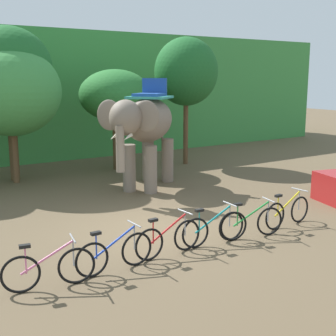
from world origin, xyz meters
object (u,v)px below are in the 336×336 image
object	(u,v)px
elephant	(145,125)
bike_blue	(115,253)
tree_center_right	(11,91)
tree_right	(115,96)
tree_left	(186,72)
bike_pink	(49,269)
bike_teal	(213,228)
bike_yellow	(288,212)
bike_green	(252,222)
tree_far_left	(8,68)
bike_red	(168,238)

from	to	relation	value
elephant	bike_blue	world-z (taller)	elephant
tree_center_right	tree_right	world-z (taller)	tree_center_right
tree_left	bike_pink	distance (m)	13.16
tree_left	bike_blue	distance (m)	12.25
bike_teal	bike_yellow	distance (m)	2.44
tree_center_right	tree_left	bearing A→B (deg)	-2.54
tree_left	bike_green	distance (m)	10.36
tree_right	bike_yellow	bearing A→B (deg)	-87.78
tree_far_left	bike_green	world-z (taller)	tree_far_left
tree_far_left	bike_green	xyz separation A→B (m)	(3.09, -9.57, -3.75)
tree_right	bike_teal	xyz separation A→B (m)	(-2.09, -9.14, -2.68)
elephant	tree_center_right	bearing A→B (deg)	136.95
bike_pink	bike_blue	size ratio (longest dim) A/B	0.99
tree_far_left	elephant	xyz separation A→B (m)	(3.48, -3.84, -1.93)
tree_far_left	bike_pink	size ratio (longest dim) A/B	3.33
bike_teal	bike_red	bearing A→B (deg)	-179.86
bike_red	tree_far_left	bearing A→B (deg)	94.90
bike_pink	tree_right	bearing A→B (deg)	57.02
elephant	bike_red	xyz separation A→B (m)	(-2.67, -5.57, -1.82)
elephant	bike_blue	distance (m)	7.19
tree_left	tree_right	bearing A→B (deg)	169.83
bike_green	bike_yellow	bearing A→B (deg)	6.45
bike_yellow	tree_left	bearing A→B (deg)	72.02
tree_far_left	tree_center_right	bearing A→B (deg)	-100.72
tree_center_right	bike_teal	distance (m)	9.62
tree_right	bike_blue	xyz separation A→B (m)	(-4.68, -9.26, -2.68)
tree_center_right	bike_green	xyz separation A→B (m)	(3.18, -9.07, -2.93)
bike_pink	bike_yellow	distance (m)	6.38
bike_blue	bike_green	distance (m)	3.63
bike_pink	bike_blue	distance (m)	1.34
tree_right	bike_red	size ratio (longest dim) A/B	2.42
bike_blue	bike_red	distance (m)	1.35
bike_teal	bike_green	xyz separation A→B (m)	(1.04, -0.16, 0.00)
tree_right	tree_left	size ratio (longest dim) A/B	0.75
tree_right	bike_blue	bearing A→B (deg)	-116.81
elephant	bike_red	distance (m)	6.44
elephant	bike_pink	bearing A→B (deg)	-133.22
bike_green	elephant	bearing A→B (deg)	86.09
tree_center_right	bike_yellow	size ratio (longest dim) A/B	2.88
tree_right	bike_blue	distance (m)	10.71
bike_teal	bike_green	distance (m)	1.05
tree_far_left	elephant	bearing A→B (deg)	-47.81
tree_right	bike_green	world-z (taller)	tree_right
tree_center_right	bike_pink	distance (m)	9.67
tree_center_right	tree_left	size ratio (longest dim) A/B	0.89
bike_green	bike_yellow	distance (m)	1.42
tree_left	bike_yellow	xyz separation A→B (m)	(-2.79, -8.58, -3.65)
tree_right	bike_blue	size ratio (longest dim) A/B	2.42
bike_red	tree_left	bearing A→B (deg)	52.97
tree_left	bike_teal	bearing A→B (deg)	-121.37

